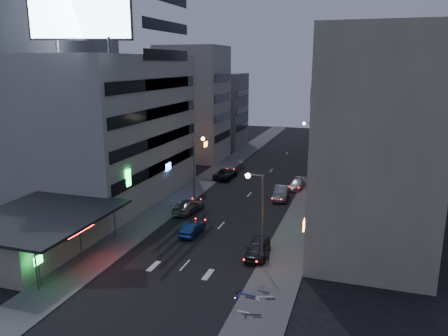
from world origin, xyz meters
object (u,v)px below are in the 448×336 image
at_px(road_car_silver, 188,206).
at_px(scooter_silver_a, 251,306).
at_px(scooter_black_a, 262,308).
at_px(scooter_blue, 257,289).
at_px(person, 267,255).
at_px(scooter_silver_b, 274,289).
at_px(parked_car_left, 226,173).
at_px(parked_car_right_near, 258,249).
at_px(parked_car_right_mid, 281,193).
at_px(parked_car_right_far, 297,184).
at_px(road_car_blue, 192,228).
at_px(scooter_black_b, 271,286).

xyz_separation_m(road_car_silver, scooter_silver_a, (12.32, -18.50, -0.13)).
bearing_deg(scooter_black_a, scooter_blue, 8.39).
bearing_deg(person, scooter_blue, 87.18).
bearing_deg(scooter_silver_b, parked_car_left, 0.34).
bearing_deg(parked_car_left, parked_car_right_near, 115.99).
bearing_deg(road_car_silver, parked_car_right_mid, -130.70).
distance_m(parked_car_right_near, parked_car_right_far, 23.02).
xyz_separation_m(road_car_blue, scooter_blue, (9.17, -9.98, 0.08)).
relative_size(parked_car_left, scooter_silver_a, 3.33).
bearing_deg(person, scooter_black_b, 98.27).
distance_m(parked_car_right_mid, parked_car_right_far, 5.41).
bearing_deg(scooter_silver_a, parked_car_right_far, 5.63).
height_order(parked_car_right_near, person, person).
height_order(parked_car_right_far, person, person).
bearing_deg(road_car_blue, parked_car_right_near, 158.83).
xyz_separation_m(person, scooter_silver_a, (0.60, -7.83, -0.28)).
bearing_deg(scooter_blue, parked_car_right_near, 17.10).
relative_size(road_car_blue, scooter_black_b, 2.43).
height_order(parked_car_right_mid, road_car_blue, parked_car_right_mid).
bearing_deg(scooter_silver_a, person, 6.98).
xyz_separation_m(parked_car_right_near, parked_car_right_far, (0.00, 23.02, -0.14)).
height_order(road_car_blue, scooter_black_b, road_car_blue).
bearing_deg(scooter_black_a, scooter_silver_b, -19.70).
bearing_deg(road_car_blue, road_car_silver, -63.47).
bearing_deg(parked_car_right_mid, road_car_silver, -142.92).
distance_m(parked_car_right_near, parked_car_left, 27.81).
distance_m(road_car_blue, road_car_silver, 6.93).
height_order(parked_car_right_mid, scooter_black_b, parked_car_right_mid).
relative_size(parked_car_right_far, scooter_black_b, 2.72).
bearing_deg(scooter_silver_b, scooter_silver_a, 134.95).
relative_size(road_car_blue, scooter_black_a, 2.31).
distance_m(parked_car_right_far, scooter_black_a, 32.31).
bearing_deg(scooter_silver_b, parked_car_right_near, -0.17).
distance_m(parked_car_right_mid, scooter_silver_b, 24.63).
distance_m(parked_car_right_far, person, 24.42).
relative_size(scooter_blue, scooter_silver_b, 1.03).
distance_m(parked_car_right_mid, parked_car_left, 12.57).
height_order(parked_car_left, scooter_blue, parked_car_left).
relative_size(road_car_blue, road_car_silver, 0.77).
distance_m(road_car_blue, scooter_silver_a, 15.39).
relative_size(parked_car_left, road_car_blue, 1.36).
height_order(parked_car_right_mid, person, person).
height_order(parked_car_right_near, scooter_silver_a, parked_car_right_near).
bearing_deg(scooter_silver_a, parked_car_left, 23.01).
bearing_deg(parked_car_left, person, 116.89).
distance_m(parked_car_left, scooter_black_a, 37.27).
height_order(scooter_blue, scooter_silver_b, scooter_blue).
relative_size(parked_car_right_near, scooter_silver_a, 2.86).
bearing_deg(parked_car_left, scooter_black_a, 113.82).
height_order(road_car_blue, scooter_silver_b, scooter_silver_b).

